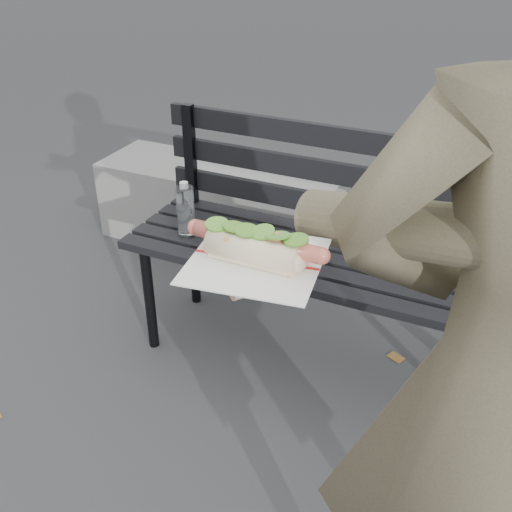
{
  "coord_description": "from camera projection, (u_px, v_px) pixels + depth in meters",
  "views": [
    {
      "loc": [
        0.41,
        -0.78,
        1.54
      ],
      "look_at": [
        0.1,
        -0.1,
        1.09
      ],
      "focal_mm": 42.0,
      "sensor_mm": 36.0,
      "label": 1
    }
  ],
  "objects": [
    {
      "name": "held_hotdog",
      "position": [
        402.0,
        241.0,
        0.85
      ],
      "size": [
        0.63,
        0.32,
        0.2
      ],
      "color": "brown"
    },
    {
      "name": "fallen_leaves",
      "position": [
        423.0,
        495.0,
        1.79
      ],
      "size": [
        4.14,
        3.14,
        0.0
      ],
      "color": "brown",
      "rests_on": "ground"
    },
    {
      "name": "concrete_block",
      "position": [
        219.0,
        207.0,
        3.03
      ],
      "size": [
        1.2,
        0.4,
        0.4
      ],
      "primitive_type": "cube",
      "color": "slate",
      "rests_on": "ground"
    },
    {
      "name": "park_bench",
      "position": [
        338.0,
        238.0,
        2.09
      ],
      "size": [
        1.5,
        0.44,
        0.88
      ],
      "color": "black",
      "rests_on": "ground"
    }
  ]
}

